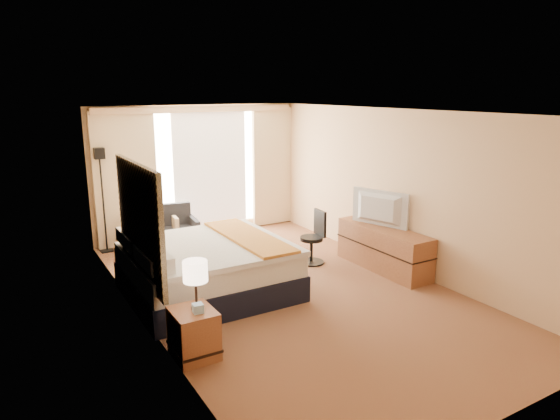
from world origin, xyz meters
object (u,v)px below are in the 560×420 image
nightstand_right (134,266)px  lamp_right (133,218)px  loveseat (163,234)px  lamp_left (195,272)px  nightstand_left (194,333)px  television (377,209)px  desk_chair (314,240)px  floor_lamp (101,179)px  bed (207,268)px  media_dresser (383,248)px

nightstand_right → lamp_right: size_ratio=0.93×
loveseat → lamp_left: 4.16m
nightstand_left → television: 3.91m
lamp_left → lamp_right: size_ratio=0.96×
desk_chair → lamp_right: 2.98m
television → nightstand_right: bearing=52.5°
loveseat → nightstand_left: bearing=-96.4°
nightstand_right → floor_lamp: 2.11m
desk_chair → bed: bearing=-165.9°
loveseat → desk_chair: bearing=-40.3°
nightstand_right → loveseat: (0.93, 1.48, -0.02)m
bed → lamp_left: (-0.77, -1.57, 0.59)m
floor_lamp → lamp_left: size_ratio=3.36×
desk_chair → lamp_right: bearing=171.4°
lamp_left → lamp_right: 2.59m
nightstand_left → lamp_left: bearing=-21.1°
nightstand_left → lamp_right: lamp_right is taller
loveseat → floor_lamp: size_ratio=0.70×
nightstand_left → floor_lamp: bearing=90.4°
nightstand_left → nightstand_right: size_ratio=1.00×
nightstand_left → lamp_right: bearing=88.9°
nightstand_left → media_dresser: media_dresser is taller
loveseat → lamp_right: bearing=-115.3°
floor_lamp → lamp_left: (0.07, -4.34, -0.35)m
nightstand_right → bed: 1.25m
bed → television: bearing=-7.1°
media_dresser → lamp_right: lamp_right is taller
loveseat → lamp_right: lamp_right is taller
bed → desk_chair: 2.10m
nightstand_left → nightstand_right: same height
television → nightstand_left: bearing=90.3°
nightstand_left → lamp_right: 2.68m
media_dresser → bed: bearing=170.1°
floor_lamp → television: 4.84m
nightstand_right → bed: size_ratio=0.25×
nightstand_left → lamp_right: (0.05, 2.58, 0.73)m
media_dresser → desk_chair: (-0.81, 0.83, 0.06)m
nightstand_left → floor_lamp: floor_lamp is taller
desk_chair → media_dresser: bearing=-40.4°
lamp_right → television: size_ratio=0.58×
media_dresser → nightstand_right: bearing=158.6°
floor_lamp → desk_chair: (2.92, -2.45, -0.94)m
nightstand_left → floor_lamp: 4.46m
media_dresser → floor_lamp: (-3.73, 3.28, 0.99)m
loveseat → television: 3.96m
bed → desk_chair: size_ratio=2.42×
lamp_left → television: bearing=18.6°
nightstand_right → loveseat: bearing=57.9°
media_dresser → bed: 2.94m
loveseat → desk_chair: desk_chair is taller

